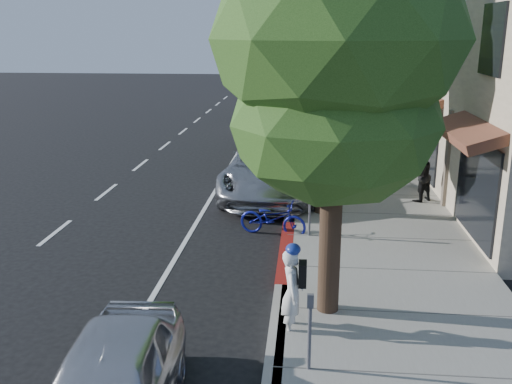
# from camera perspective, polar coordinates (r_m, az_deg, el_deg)

# --- Properties ---
(ground) EXTENTS (120.00, 120.00, 0.00)m
(ground) POSITION_cam_1_polar(r_m,az_deg,el_deg) (12.88, 2.83, -7.95)
(ground) COLOR black
(ground) RESTS_ON ground
(sidewalk) EXTENTS (4.60, 56.00, 0.15)m
(sidewalk) POSITION_cam_1_polar(r_m,az_deg,el_deg) (20.52, 10.23, 1.13)
(sidewalk) COLOR gray
(sidewalk) RESTS_ON ground
(curb) EXTENTS (0.30, 56.00, 0.15)m
(curb) POSITION_cam_1_polar(r_m,az_deg,el_deg) (20.44, 3.80, 1.29)
(curb) COLOR #9E998E
(curb) RESTS_ON ground
(curb_red_segment) EXTENTS (0.32, 4.00, 0.15)m
(curb_red_segment) POSITION_cam_1_polar(r_m,az_deg,el_deg) (13.78, 3.01, -6.00)
(curb_red_segment) COLOR maroon
(curb_red_segment) RESTS_ON ground
(storefront_building) EXTENTS (10.00, 36.00, 7.00)m
(storefront_building) POSITION_cam_1_polar(r_m,az_deg,el_deg) (31.21, 22.74, 11.52)
(storefront_building) COLOR beige
(storefront_building) RESTS_ON ground
(street_tree_0) EXTENTS (4.29, 4.29, 7.82)m
(street_tree_0) POSITION_cam_1_polar(r_m,az_deg,el_deg) (9.80, 8.13, 14.19)
(street_tree_0) COLOR black
(street_tree_0) RESTS_ON ground
(street_tree_1) EXTENTS (4.45, 4.45, 8.15)m
(street_tree_1) POSITION_cam_1_polar(r_m,az_deg,el_deg) (15.79, 7.13, 15.56)
(street_tree_1) COLOR black
(street_tree_1) RESTS_ON ground
(street_tree_2) EXTENTS (4.35, 4.35, 6.84)m
(street_tree_2) POSITION_cam_1_polar(r_m,az_deg,el_deg) (21.81, 6.57, 13.08)
(street_tree_2) COLOR black
(street_tree_2) RESTS_ON ground
(street_tree_3) EXTENTS (5.21, 5.21, 8.42)m
(street_tree_3) POSITION_cam_1_polar(r_m,az_deg,el_deg) (27.79, 6.38, 15.71)
(street_tree_3) COLOR black
(street_tree_3) RESTS_ON ground
(street_tree_4) EXTENTS (3.95, 3.95, 7.09)m
(street_tree_4) POSITION_cam_1_polar(r_m,az_deg,el_deg) (33.80, 6.17, 14.49)
(street_tree_4) COLOR black
(street_tree_4) RESTS_ON ground
(street_tree_5) EXTENTS (4.16, 4.16, 6.67)m
(street_tree_5) POSITION_cam_1_polar(r_m,az_deg,el_deg) (39.80, 6.04, 14.16)
(street_tree_5) COLOR black
(street_tree_5) RESTS_ON ground
(cyclist) EXTENTS (0.40, 0.59, 1.59)m
(cyclist) POSITION_cam_1_polar(r_m,az_deg,el_deg) (10.09, 3.65, -10.04)
(cyclist) COLOR white
(cyclist) RESTS_ON ground
(bicycle) EXTENTS (1.89, 1.05, 0.94)m
(bicycle) POSITION_cam_1_polar(r_m,az_deg,el_deg) (14.92, 1.70, -2.63)
(bicycle) COLOR navy
(bicycle) RESTS_ON ground
(silver_suv) EXTENTS (3.14, 6.46, 1.77)m
(silver_suv) POSITION_cam_1_polar(r_m,az_deg,el_deg) (18.55, 1.68, 2.40)
(silver_suv) COLOR #A4A4A8
(silver_suv) RESTS_ON ground
(dark_sedan) EXTENTS (1.90, 4.90, 1.59)m
(dark_sedan) POSITION_cam_1_polar(r_m,az_deg,el_deg) (26.67, 2.73, 6.32)
(dark_sedan) COLOR #222528
(dark_sedan) RESTS_ON ground
(white_pickup) EXTENTS (2.42, 5.42, 1.54)m
(white_pickup) POSITION_cam_1_polar(r_m,az_deg,el_deg) (30.65, 0.55, 7.53)
(white_pickup) COLOR silver
(white_pickup) RESTS_ON ground
(dark_suv_far) EXTENTS (2.17, 4.79, 1.60)m
(dark_suv_far) POSITION_cam_1_polar(r_m,az_deg,el_deg) (34.73, 2.38, 8.54)
(dark_suv_far) COLOR black
(dark_suv_far) RESTS_ON ground
(pedestrian) EXTENTS (1.01, 0.97, 1.63)m
(pedestrian) POSITION_cam_1_polar(r_m,az_deg,el_deg) (18.02, 16.13, 1.63)
(pedestrian) COLOR black
(pedestrian) RESTS_ON sidewalk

